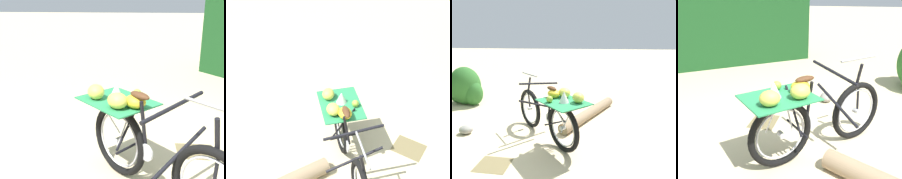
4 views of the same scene
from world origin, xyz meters
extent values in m
torus|color=black|center=(0.32, -0.53, 0.36)|extent=(0.56, 0.57, 0.73)
torus|color=#B7B7BC|center=(0.32, -0.53, 0.36)|extent=(0.41, 0.42, 0.57)
cylinder|color=#B7B7BC|center=(0.32, -0.53, 0.36)|extent=(0.10, 0.10, 0.06)
cylinder|color=black|center=(-0.19, -0.01, 0.53)|extent=(0.53, 0.52, 0.30)
cylinder|color=black|center=(-0.14, -0.06, 0.92)|extent=(0.53, 0.52, 0.11)
cylinder|color=black|center=(0.08, -0.29, 0.64)|extent=(0.10, 0.10, 0.49)
cylinder|color=black|center=(0.19, -0.39, 0.38)|extent=(0.29, 0.28, 0.05)
cylinder|color=black|center=(0.22, -0.42, 0.59)|extent=(0.25, 0.24, 0.47)
cylinder|color=black|center=(-0.42, 0.23, 0.52)|extent=(0.05, 0.05, 0.30)
cylinder|color=black|center=(-0.41, 0.21, 0.81)|extent=(0.09, 0.09, 0.30)
cylinder|color=gray|center=(-0.39, 0.19, 1.02)|extent=(0.38, 0.39, 0.02)
ellipsoid|color=#4C2D19|center=(0.13, -0.33, 0.91)|extent=(0.22, 0.22, 0.06)
cylinder|color=#B7B7BC|center=(0.06, -0.26, 0.40)|extent=(0.13, 0.13, 0.16)
cylinder|color=#B7B7BC|center=(0.26, -0.46, 0.56)|extent=(0.16, 0.15, 0.39)
cylinder|color=#B7B7BC|center=(0.40, -0.61, 0.56)|extent=(0.19, 0.18, 0.39)
cube|color=brown|center=(0.34, -0.54, 0.76)|extent=(0.73, 0.74, 0.02)
cube|color=#287F4C|center=(0.34, -0.54, 0.78)|extent=(0.86, 0.86, 0.01)
ellipsoid|color=gold|center=(0.16, -0.37, 0.84)|extent=(0.27, 0.26, 0.12)
ellipsoid|color=#CCC64C|center=(0.32, -0.34, 0.85)|extent=(0.26, 0.26, 0.14)
ellipsoid|color=#CCC64C|center=(0.55, -0.57, 0.85)|extent=(0.22, 0.24, 0.14)
sphere|color=#8CAD38|center=(0.15, -0.61, 0.83)|extent=(0.09, 0.09, 0.09)
cone|color=white|center=(0.35, -0.59, 0.86)|extent=(0.20, 0.20, 0.16)
cube|color=olive|center=(-0.55, -1.02, 0.00)|extent=(0.44, 0.36, 0.01)
camera|label=1|loc=(0.14, 2.05, 1.73)|focal=46.40mm
camera|label=2|loc=(-1.34, 2.19, 3.50)|focal=50.77mm
camera|label=3|loc=(0.71, -3.18, 1.64)|focal=31.70mm
camera|label=4|loc=(2.51, 0.06, 1.73)|focal=41.15mm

